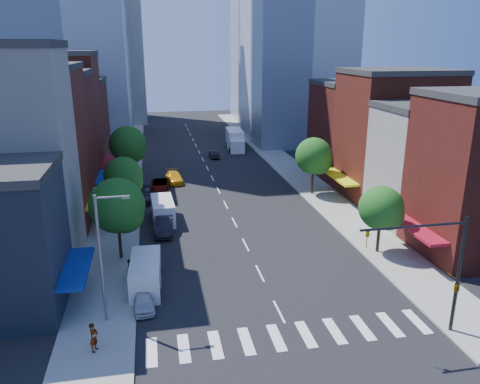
# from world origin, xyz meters

# --- Properties ---
(ground) EXTENTS (220.00, 220.00, 0.00)m
(ground) POSITION_xyz_m (0.00, 0.00, 0.00)
(ground) COLOR black
(ground) RESTS_ON ground
(sidewalk_left) EXTENTS (5.00, 120.00, 0.15)m
(sidewalk_left) POSITION_xyz_m (-12.50, 40.00, 0.07)
(sidewalk_left) COLOR gray
(sidewalk_left) RESTS_ON ground
(sidewalk_right) EXTENTS (5.00, 120.00, 0.15)m
(sidewalk_right) POSITION_xyz_m (12.50, 40.00, 0.07)
(sidewalk_right) COLOR gray
(sidewalk_right) RESTS_ON ground
(crosswalk) EXTENTS (19.00, 3.00, 0.01)m
(crosswalk) POSITION_xyz_m (0.00, -3.00, 0.01)
(crosswalk) COLOR silver
(crosswalk) RESTS_ON ground
(bldg_left_2) EXTENTS (12.00, 9.00, 16.00)m
(bldg_left_2) POSITION_xyz_m (-21.00, 20.50, 8.00)
(bldg_left_2) COLOR #571F14
(bldg_left_2) RESTS_ON ground
(bldg_left_3) EXTENTS (12.00, 8.00, 15.00)m
(bldg_left_3) POSITION_xyz_m (-21.00, 29.00, 7.50)
(bldg_left_3) COLOR #521A14
(bldg_left_3) RESTS_ON ground
(bldg_left_4) EXTENTS (12.00, 9.00, 17.00)m
(bldg_left_4) POSITION_xyz_m (-21.00, 37.50, 8.50)
(bldg_left_4) COLOR #571F14
(bldg_left_4) RESTS_ON ground
(bldg_left_5) EXTENTS (12.00, 10.00, 13.00)m
(bldg_left_5) POSITION_xyz_m (-21.00, 47.00, 6.50)
(bldg_left_5) COLOR #521A14
(bldg_left_5) RESTS_ON ground
(bldg_right_1) EXTENTS (12.00, 8.00, 12.00)m
(bldg_right_1) POSITION_xyz_m (21.00, 15.00, 6.00)
(bldg_right_1) COLOR beige
(bldg_right_1) RESTS_ON ground
(bldg_right_2) EXTENTS (12.00, 10.00, 15.00)m
(bldg_right_2) POSITION_xyz_m (21.00, 24.00, 7.50)
(bldg_right_2) COLOR #571F14
(bldg_right_2) RESTS_ON ground
(bldg_right_3) EXTENTS (12.00, 10.00, 13.00)m
(bldg_right_3) POSITION_xyz_m (21.00, 34.00, 6.50)
(bldg_right_3) COLOR #521A14
(bldg_right_3) RESTS_ON ground
(tower_far_w) EXTENTS (18.00, 18.00, 56.00)m
(tower_far_w) POSITION_xyz_m (-18.00, 95.00, 28.00)
(tower_far_w) COLOR #9EA5AD
(tower_far_w) RESTS_ON ground
(traffic_signal) EXTENTS (7.24, 2.24, 8.00)m
(traffic_signal) POSITION_xyz_m (9.94, -4.50, 4.16)
(traffic_signal) COLOR black
(traffic_signal) RESTS_ON sidewalk_right
(streetlight) EXTENTS (2.25, 0.25, 9.00)m
(streetlight) POSITION_xyz_m (-11.81, 1.00, 5.28)
(streetlight) COLOR slate
(streetlight) RESTS_ON sidewalk_left
(tree_left_near) EXTENTS (4.80, 4.80, 7.30)m
(tree_left_near) POSITION_xyz_m (-11.35, 10.92, 4.87)
(tree_left_near) COLOR black
(tree_left_near) RESTS_ON sidewalk_left
(tree_left_mid) EXTENTS (4.20, 4.20, 6.65)m
(tree_left_mid) POSITION_xyz_m (-11.35, 21.92, 4.53)
(tree_left_mid) COLOR black
(tree_left_mid) RESTS_ON sidewalk_left
(tree_left_far) EXTENTS (5.00, 5.00, 7.75)m
(tree_left_far) POSITION_xyz_m (-11.35, 35.92, 5.20)
(tree_left_far) COLOR black
(tree_left_far) RESTS_ON sidewalk_left
(tree_right_near) EXTENTS (4.00, 4.00, 6.20)m
(tree_right_near) POSITION_xyz_m (11.65, 7.92, 4.19)
(tree_right_near) COLOR black
(tree_right_near) RESTS_ON sidewalk_right
(tree_right_far) EXTENTS (4.60, 4.60, 7.20)m
(tree_right_far) POSITION_xyz_m (11.65, 25.92, 4.86)
(tree_right_far) COLOR black
(tree_right_far) RESTS_ON sidewalk_right
(parked_car_front) EXTENTS (1.76, 3.86, 1.28)m
(parked_car_front) POSITION_xyz_m (-9.50, 2.38, 0.64)
(parked_car_front) COLOR #B8B8BD
(parked_car_front) RESTS_ON ground
(parked_car_second) EXTENTS (2.12, 5.10, 1.64)m
(parked_car_second) POSITION_xyz_m (-7.50, 16.44, 0.82)
(parked_car_second) COLOR black
(parked_car_second) RESTS_ON ground
(parked_car_third) EXTENTS (2.79, 5.47, 1.48)m
(parked_car_third) POSITION_xyz_m (-7.50, 31.26, 0.74)
(parked_car_third) COLOR #999999
(parked_car_third) RESTS_ON ground
(parked_car_rear) EXTENTS (2.36, 4.89, 1.37)m
(parked_car_rear) POSITION_xyz_m (-9.50, 27.33, 0.69)
(parked_car_rear) COLOR black
(parked_car_rear) RESTS_ON ground
(cargo_van_near) EXTENTS (2.50, 5.72, 2.40)m
(cargo_van_near) POSITION_xyz_m (-9.30, 5.19, 1.19)
(cargo_van_near) COLOR silver
(cargo_van_near) RESTS_ON ground
(cargo_van_far) EXTENTS (2.50, 5.71, 2.40)m
(cargo_van_far) POSITION_xyz_m (-7.49, 19.88, 1.19)
(cargo_van_far) COLOR silver
(cargo_van_far) RESTS_ON ground
(taxi) EXTENTS (2.36, 5.18, 1.47)m
(taxi) POSITION_xyz_m (-5.49, 34.93, 0.74)
(taxi) COLOR #E7A20C
(taxi) RESTS_ON ground
(traffic_car_oncoming) EXTENTS (1.41, 3.89, 1.27)m
(traffic_car_oncoming) POSITION_xyz_m (2.03, 48.77, 0.64)
(traffic_car_oncoming) COLOR black
(traffic_car_oncoming) RESTS_ON ground
(traffic_car_far) EXTENTS (2.04, 4.40, 1.46)m
(traffic_car_far) POSITION_xyz_m (7.82, 56.75, 0.73)
(traffic_car_far) COLOR #999999
(traffic_car_far) RESTS_ON ground
(box_truck) EXTENTS (3.21, 9.01, 3.57)m
(box_truck) POSITION_xyz_m (6.71, 54.85, 1.69)
(box_truck) COLOR white
(box_truck) RESTS_ON ground
(pedestrian_near) EXTENTS (0.67, 0.81, 1.90)m
(pedestrian_near) POSITION_xyz_m (-12.41, -2.40, 1.10)
(pedestrian_near) COLOR #999999
(pedestrian_near) RESTS_ON sidewalk_left
(pedestrian_far) EXTENTS (0.77, 0.92, 1.71)m
(pedestrian_far) POSITION_xyz_m (-10.56, 6.67, 1.00)
(pedestrian_far) COLOR #999999
(pedestrian_far) RESTS_ON sidewalk_left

